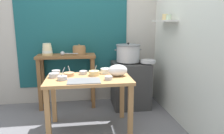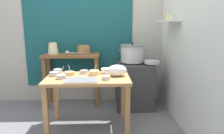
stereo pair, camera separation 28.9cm
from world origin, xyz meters
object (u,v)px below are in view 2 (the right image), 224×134
Objects in this scene: ladle at (68,53)px; prep_bowl_3 at (106,78)px; stove_block at (134,85)px; prep_bowl_2 at (55,74)px; steamer_pot at (132,53)px; serving_tray at (82,80)px; wide_pan at (152,62)px; plastic_bag at (117,70)px; back_shelf_table at (72,67)px; clay_pot at (84,50)px; prep_bowl_4 at (84,72)px; prep_bowl_0 at (69,73)px; prep_bowl_1 at (61,76)px; bowl_stack_enamel at (53,49)px; prep_table at (88,85)px; prep_bowl_7 at (106,71)px; prep_bowl_5 at (94,72)px; prep_bowl_6 at (58,71)px.

prep_bowl_3 is (0.62, -0.95, -0.19)m from ladle.
stove_block is 7.71× the size of prep_bowl_3.
prep_bowl_3 is (0.69, -0.22, -0.01)m from prep_bowl_2.
steamer_pot is at bearing -2.35° from ladle.
wide_pan is at bearing 35.69° from serving_tray.
serving_tray is 0.50m from plastic_bag.
prep_bowl_2 is (-0.11, -0.79, 0.07)m from back_shelf_table.
clay_pot reaches higher than back_shelf_table.
wide_pan is 1.05m from prep_bowl_3.
prep_bowl_0 is at bearing -158.51° from prep_bowl_4.
stove_block is at bearing 64.13° from plastic_bag.
clay_pot reaches higher than prep_bowl_4.
clay_pot is 1.35× the size of prep_bowl_1.
prep_bowl_1 reaches higher than serving_tray.
prep_bowl_4 is at bearing -143.74° from steamer_pot.
prep_bowl_0 is (0.39, -0.76, -0.24)m from bowl_stack_enamel.
prep_bowl_2 is (-0.84, 0.04, -0.05)m from plastic_bag.
prep_bowl_3 is at bearing 4.01° from serving_tray.
prep_bowl_3 is (0.58, -1.01, 0.07)m from back_shelf_table.
prep_bowl_7 is (0.25, 0.20, 0.15)m from prep_table.
bowl_stack_enamel reaches higher than plastic_bag.
wide_pan is 1.33m from prep_bowl_0.
prep_bowl_1 is 1.12× the size of prep_bowl_5.
prep_bowl_0 is (-0.65, 0.09, -0.05)m from plastic_bag.
stove_block reaches higher than prep_bowl_3.
prep_bowl_7 is at bearing 39.72° from prep_table.
prep_bowl_2 is (-0.07, -0.73, -0.18)m from ladle.
wide_pan is 0.84m from prep_bowl_7.
prep_bowl_7 is at bearing 129.00° from plastic_bag.
steamer_pot reaches higher than prep_bowl_7.
clay_pot is 1.47× the size of prep_bowl_0.
serving_tray is at bearing -61.14° from bowl_stack_enamel.
clay_pot is at bearing 172.31° from steamer_pot.
back_shelf_table is 1.07m from steamer_pot.
plastic_bag is at bearing -14.50° from prep_bowl_5.
prep_bowl_7 is (0.70, 0.13, 0.01)m from prep_bowl_2.
prep_bowl_0 reaches higher than wide_pan.
clay_pot reaches higher than prep_bowl_1.
plastic_bag is at bearing -44.97° from ladle.
back_shelf_table is at bearing 173.91° from steamer_pot.
plastic_bag reaches higher than prep_bowl_7.
back_shelf_table reaches higher than prep_bowl_4.
wide_pan is at bearing -10.30° from bowl_stack_enamel.
wide_pan is (1.11, -0.28, -0.17)m from clay_pot.
prep_bowl_7 is (0.69, -0.01, 0.00)m from prep_bowl_6.
clay_pot is at bearing 77.58° from prep_bowl_1.
ladle reaches higher than prep_bowl_4.
plastic_bag is at bearing -8.22° from prep_bowl_0.
plastic_bag is at bearing -51.00° from prep_bowl_7.
prep_bowl_7 is at bearing -48.37° from back_shelf_table.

